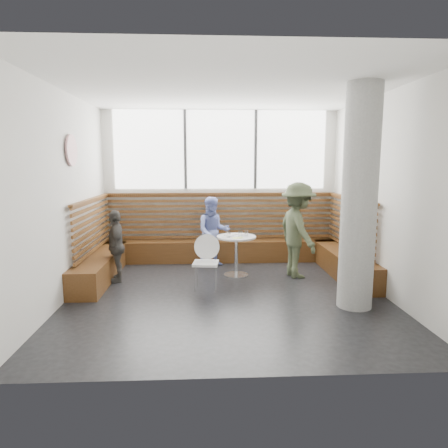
{
  "coord_description": "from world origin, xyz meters",
  "views": [
    {
      "loc": [
        -0.36,
        -6.16,
        2.12
      ],
      "look_at": [
        0.0,
        1.0,
        1.0
      ],
      "focal_mm": 32.0,
      "sensor_mm": 36.0,
      "label": 1
    }
  ],
  "objects_px": {
    "adult_man": "(298,230)",
    "child_back": "(213,232)",
    "cafe_table": "(236,247)",
    "cafe_chair": "(206,257)",
    "child_left": "(116,246)",
    "concrete_column": "(359,199)"
  },
  "relations": [
    {
      "from": "cafe_table",
      "to": "child_back",
      "type": "relative_size",
      "value": 0.53
    },
    {
      "from": "adult_man",
      "to": "child_back",
      "type": "relative_size",
      "value": 1.24
    },
    {
      "from": "cafe_table",
      "to": "child_left",
      "type": "relative_size",
      "value": 0.59
    },
    {
      "from": "cafe_table",
      "to": "cafe_chair",
      "type": "xyz_separation_m",
      "value": [
        -0.57,
        -0.7,
        -0.01
      ]
    },
    {
      "from": "adult_man",
      "to": "child_back",
      "type": "height_order",
      "value": "adult_man"
    },
    {
      "from": "cafe_table",
      "to": "cafe_chair",
      "type": "bearing_deg",
      "value": -129.14
    },
    {
      "from": "cafe_table",
      "to": "child_left",
      "type": "xyz_separation_m",
      "value": [
        -2.16,
        -0.23,
        0.1
      ]
    },
    {
      "from": "cafe_chair",
      "to": "adult_man",
      "type": "xyz_separation_m",
      "value": [
        1.7,
        0.6,
        0.35
      ]
    },
    {
      "from": "adult_man",
      "to": "child_back",
      "type": "bearing_deg",
      "value": 47.64
    },
    {
      "from": "cafe_chair",
      "to": "child_left",
      "type": "xyz_separation_m",
      "value": [
        -1.59,
        0.47,
        0.11
      ]
    },
    {
      "from": "concrete_column",
      "to": "cafe_chair",
      "type": "bearing_deg",
      "value": 155.57
    },
    {
      "from": "child_back",
      "to": "child_left",
      "type": "height_order",
      "value": "child_back"
    },
    {
      "from": "adult_man",
      "to": "child_back",
      "type": "distance_m",
      "value": 1.78
    },
    {
      "from": "concrete_column",
      "to": "cafe_table",
      "type": "bearing_deg",
      "value": 133.57
    },
    {
      "from": "cafe_chair",
      "to": "adult_man",
      "type": "height_order",
      "value": "adult_man"
    },
    {
      "from": "child_back",
      "to": "child_left",
      "type": "distance_m",
      "value": 2.02
    },
    {
      "from": "concrete_column",
      "to": "adult_man",
      "type": "xyz_separation_m",
      "value": [
        -0.49,
        1.59,
        -0.72
      ]
    },
    {
      "from": "adult_man",
      "to": "child_left",
      "type": "height_order",
      "value": "adult_man"
    },
    {
      "from": "child_left",
      "to": "adult_man",
      "type": "bearing_deg",
      "value": 78.35
    },
    {
      "from": "cafe_chair",
      "to": "adult_man",
      "type": "distance_m",
      "value": 1.83
    },
    {
      "from": "cafe_chair",
      "to": "child_back",
      "type": "distance_m",
      "value": 1.5
    },
    {
      "from": "cafe_table",
      "to": "concrete_column",
      "type": "bearing_deg",
      "value": -46.43
    }
  ]
}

